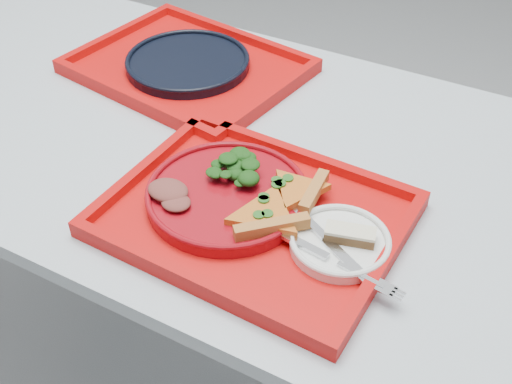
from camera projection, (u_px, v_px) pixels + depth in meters
ground at (218, 364)px, 1.69m from camera, size 10.00×10.00×0.00m
table at (204, 163)px, 1.25m from camera, size 1.60×0.80×0.75m
tray_main at (254, 218)px, 1.01m from camera, size 0.46×0.37×0.01m
tray_far at (188, 70)px, 1.36m from camera, size 0.50×0.41×0.01m
dinner_plate at (227, 196)px, 1.03m from camera, size 0.26×0.26×0.02m
side_plate at (340, 244)px, 0.95m from camera, size 0.15×0.15×0.01m
navy_plate at (188, 64)px, 1.35m from camera, size 0.26×0.26×0.02m
pizza_slice_a at (266, 212)px, 0.97m from camera, size 0.17×0.17×0.02m
pizza_slice_b at (298, 188)px, 1.02m from camera, size 0.12×0.11×0.02m
salad_heap at (235, 164)px, 1.05m from camera, size 0.08×0.07×0.04m
meat_portion at (168, 190)px, 1.01m from camera, size 0.07×0.05×0.02m
dessert_bar at (350, 235)px, 0.94m from camera, size 0.08×0.05×0.02m
knife at (332, 244)px, 0.94m from camera, size 0.17×0.10×0.01m
fork at (337, 262)px, 0.91m from camera, size 0.19×0.05×0.01m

